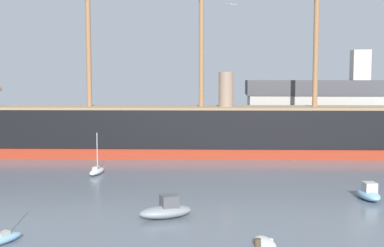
# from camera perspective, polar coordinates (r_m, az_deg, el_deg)

# --- Properties ---
(tall_ship) EXTENTS (76.39, 16.89, 36.73)m
(tall_ship) POSITION_cam_1_polar(r_m,az_deg,el_deg) (76.34, 1.09, -0.70)
(tall_ship) COLOR maroon
(tall_ship) RESTS_ON ground
(sailboat_foreground_left) EXTENTS (2.49, 3.53, 4.48)m
(sailboat_foreground_left) POSITION_cam_1_polar(r_m,az_deg,el_deg) (38.45, -21.27, -12.38)
(sailboat_foreground_left) COLOR #7FB2D6
(sailboat_foreground_left) RESTS_ON ground
(dinghy_foreground_right) EXTENTS (2.03, 3.17, 0.69)m
(dinghy_foreground_right) POSITION_cam_1_polar(r_m,az_deg,el_deg) (35.49, 8.50, -13.61)
(dinghy_foreground_right) COLOR silver
(dinghy_foreground_right) RESTS_ON ground
(motorboat_near_centre) EXTENTS (5.01, 3.73, 1.94)m
(motorboat_near_centre) POSITION_cam_1_polar(r_m,az_deg,el_deg) (42.28, -3.01, -10.02)
(motorboat_near_centre) COLOR gray
(motorboat_near_centre) RESTS_ON ground
(motorboat_mid_right) EXTENTS (2.25, 4.38, 1.77)m
(motorboat_mid_right) POSITION_cam_1_polar(r_m,az_deg,el_deg) (51.52, 19.82, -7.63)
(motorboat_mid_right) COLOR #7FB2D6
(motorboat_mid_right) RESTS_ON ground
(sailboat_alongside_bow) EXTENTS (1.58, 4.08, 5.18)m
(sailboat_alongside_bow) POSITION_cam_1_polar(r_m,az_deg,el_deg) (62.24, -11.00, -5.43)
(sailboat_alongside_bow) COLOR silver
(sailboat_alongside_bow) RESTS_ON ground
(dinghy_distant_centre) EXTENTS (2.04, 2.66, 0.58)m
(dinghy_distant_centre) POSITION_cam_1_polar(r_m,az_deg,el_deg) (86.22, 3.50, -2.52)
(dinghy_distant_centre) COLOR orange
(dinghy_distant_centre) RESTS_ON ground
(dockside_warehouse_right) EXTENTS (50.73, 16.62, 17.28)m
(dockside_warehouse_right) POSITION_cam_1_polar(r_m,az_deg,el_deg) (98.58, 20.08, 1.36)
(dockside_warehouse_right) COLOR #565659
(dockside_warehouse_right) RESTS_ON ground
(seagull_in_flight) EXTENTS (1.02, 0.50, 0.13)m
(seagull_in_flight) POSITION_cam_1_polar(r_m,az_deg,el_deg) (37.51, 4.56, 13.64)
(seagull_in_flight) COLOR silver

